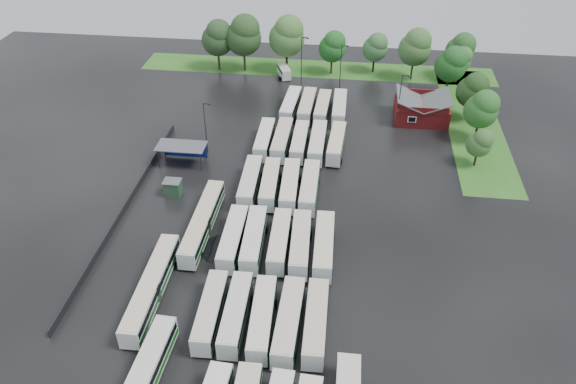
# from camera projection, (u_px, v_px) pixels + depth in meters

# --- Properties ---
(ground) EXTENTS (160.00, 160.00, 0.00)m
(ground) POSITION_uv_depth(u_px,v_px,m) (263.00, 256.00, 76.45)
(ground) COLOR black
(ground) RESTS_ON ground
(brick_building) EXTENTS (10.07, 8.60, 5.39)m
(brick_building) POSITION_uv_depth(u_px,v_px,m) (421.00, 111.00, 107.59)
(brick_building) COLOR maroon
(brick_building) RESTS_ON ground
(wash_shed) EXTENTS (8.20, 4.20, 3.58)m
(wash_shed) POSITION_uv_depth(u_px,v_px,m) (182.00, 147.00, 94.26)
(wash_shed) COLOR #2D2D30
(wash_shed) RESTS_ON ground
(utility_hut) EXTENTS (2.70, 2.20, 2.62)m
(utility_hut) POSITION_uv_depth(u_px,v_px,m) (173.00, 188.00, 87.50)
(utility_hut) COLOR #22432B
(utility_hut) RESTS_ON ground
(grass_strip_north) EXTENTS (80.00, 10.00, 0.01)m
(grass_strip_north) POSITION_uv_depth(u_px,v_px,m) (316.00, 69.00, 128.69)
(grass_strip_north) COLOR #316D1F
(grass_strip_north) RESTS_ON ground
(grass_strip_east) EXTENTS (10.00, 50.00, 0.01)m
(grass_strip_east) POSITION_uv_depth(u_px,v_px,m) (473.00, 122.00, 107.69)
(grass_strip_east) COLOR #316D1F
(grass_strip_east) RESTS_ON ground
(west_fence) EXTENTS (0.10, 50.00, 1.20)m
(west_fence) POSITION_uv_depth(u_px,v_px,m) (126.00, 206.00, 84.79)
(west_fence) COLOR #2D2D30
(west_fence) RESTS_ON ground
(bus_r1c0) EXTENTS (2.78, 11.40, 3.15)m
(bus_r1c0) POSITION_uv_depth(u_px,v_px,m) (211.00, 311.00, 66.03)
(bus_r1c0) COLOR silver
(bus_r1c0) RESTS_ON ground
(bus_r1c1) EXTENTS (2.71, 11.53, 3.19)m
(bus_r1c1) POSITION_uv_depth(u_px,v_px,m) (236.00, 313.00, 65.72)
(bus_r1c1) COLOR silver
(bus_r1c1) RESTS_ON ground
(bus_r1c2) EXTENTS (3.03, 11.68, 3.22)m
(bus_r1c2) POSITION_uv_depth(u_px,v_px,m) (262.00, 318.00, 65.10)
(bus_r1c2) COLOR silver
(bus_r1c2) RESTS_ON ground
(bus_r1c3) EXTENTS (2.71, 12.01, 3.34)m
(bus_r1c3) POSITION_uv_depth(u_px,v_px,m) (289.00, 321.00, 64.64)
(bus_r1c3) COLOR silver
(bus_r1c3) RESTS_ON ground
(bus_r1c4) EXTENTS (2.68, 11.71, 3.25)m
(bus_r1c4) POSITION_uv_depth(u_px,v_px,m) (316.00, 322.00, 64.58)
(bus_r1c4) COLOR silver
(bus_r1c4) RESTS_ON ground
(bus_r2c0) EXTENTS (2.74, 11.85, 3.29)m
(bus_r2c0) POSITION_uv_depth(u_px,v_px,m) (233.00, 238.00, 76.77)
(bus_r2c0) COLOR silver
(bus_r2c0) RESTS_ON ground
(bus_r2c1) EXTENTS (3.07, 11.96, 3.30)m
(bus_r2c1) POSITION_uv_depth(u_px,v_px,m) (254.00, 239.00, 76.60)
(bus_r2c1) COLOR silver
(bus_r2c1) RESTS_ON ground
(bus_r2c2) EXTENTS (2.77, 11.45, 3.17)m
(bus_r2c2) POSITION_uv_depth(u_px,v_px,m) (280.00, 241.00, 76.45)
(bus_r2c2) COLOR silver
(bus_r2c2) RESTS_ON ground
(bus_r2c3) EXTENTS (3.05, 11.90, 3.28)m
(bus_r2c3) POSITION_uv_depth(u_px,v_px,m) (300.00, 244.00, 75.85)
(bus_r2c3) COLOR silver
(bus_r2c3) RESTS_ON ground
(bus_r2c4) EXTENTS (2.85, 11.96, 3.31)m
(bus_r2c4) POSITION_uv_depth(u_px,v_px,m) (324.00, 245.00, 75.53)
(bus_r2c4) COLOR silver
(bus_r2c4) RESTS_ON ground
(bus_r3c0) EXTENTS (2.90, 11.91, 3.30)m
(bus_r3c0) POSITION_uv_depth(u_px,v_px,m) (250.00, 182.00, 87.89)
(bus_r3c0) COLOR silver
(bus_r3c0) RESTS_ON ground
(bus_r3c1) EXTENTS (2.98, 11.60, 3.20)m
(bus_r3c1) POSITION_uv_depth(u_px,v_px,m) (270.00, 184.00, 87.62)
(bus_r3c1) COLOR silver
(bus_r3c1) RESTS_ON ground
(bus_r3c2) EXTENTS (3.01, 11.93, 3.30)m
(bus_r3c2) POSITION_uv_depth(u_px,v_px,m) (290.00, 186.00, 87.10)
(bus_r3c2) COLOR silver
(bus_r3c2) RESTS_ON ground
(bus_r3c3) EXTENTS (2.65, 11.87, 3.30)m
(bus_r3c3) POSITION_uv_depth(u_px,v_px,m) (310.00, 187.00, 86.79)
(bus_r3c3) COLOR silver
(bus_r3c3) RESTS_ON ground
(bus_r4c0) EXTENTS (2.60, 11.46, 3.18)m
(bus_r4c0) POSITION_uv_depth(u_px,v_px,m) (264.00, 139.00, 98.92)
(bus_r4c0) COLOR silver
(bus_r4c0) RESTS_ON ground
(bus_r4c1) EXTENTS (2.65, 11.94, 3.32)m
(bus_r4c1) POSITION_uv_depth(u_px,v_px,m) (282.00, 140.00, 98.63)
(bus_r4c1) COLOR silver
(bus_r4c1) RESTS_ON ground
(bus_r4c2) EXTENTS (2.44, 11.32, 3.15)m
(bus_r4c2) POSITION_uv_depth(u_px,v_px,m) (300.00, 142.00, 98.23)
(bus_r4c2) COLOR silver
(bus_r4c2) RESTS_ON ground
(bus_r4c3) EXTENTS (2.57, 11.89, 3.31)m
(bus_r4c3) POSITION_uv_depth(u_px,v_px,m) (318.00, 143.00, 97.80)
(bus_r4c3) COLOR silver
(bus_r4c3) RESTS_ON ground
(bus_r4c4) EXTENTS (2.99, 11.58, 3.19)m
(bus_r4c4) POSITION_uv_depth(u_px,v_px,m) (336.00, 143.00, 97.81)
(bus_r4c4) COLOR silver
(bus_r4c4) RESTS_ON ground
(bus_r5c1) EXTENTS (3.11, 11.95, 3.29)m
(bus_r5c1) POSITION_uv_depth(u_px,v_px,m) (291.00, 105.00, 109.72)
(bus_r5c1) COLOR silver
(bus_r5c1) RESTS_ON ground
(bus_r5c2) EXTENTS (2.81, 11.84, 3.28)m
(bus_r5c2) POSITION_uv_depth(u_px,v_px,m) (307.00, 106.00, 109.34)
(bus_r5c2) COLOR silver
(bus_r5c2) RESTS_ON ground
(bus_r5c3) EXTENTS (2.80, 11.44, 3.16)m
(bus_r5c3) POSITION_uv_depth(u_px,v_px,m) (323.00, 108.00, 108.94)
(bus_r5c3) COLOR silver
(bus_r5c3) RESTS_ON ground
(bus_r5c4) EXTENTS (2.59, 11.86, 3.30)m
(bus_r5c4) POSITION_uv_depth(u_px,v_px,m) (339.00, 108.00, 108.64)
(bus_r5c4) COLOR silver
(bus_r5c4) RESTS_ON ground
(artic_bus_west_b) EXTENTS (2.59, 17.29, 3.20)m
(artic_bus_west_b) POSITION_uv_depth(u_px,v_px,m) (203.00, 222.00, 79.76)
(artic_bus_west_b) COLOR silver
(artic_bus_west_b) RESTS_ON ground
(artic_bus_west_c) EXTENTS (2.64, 17.26, 3.20)m
(artic_bus_west_c) POSITION_uv_depth(u_px,v_px,m) (152.00, 287.00, 69.23)
(artic_bus_west_c) COLOR silver
(artic_bus_west_c) RESTS_ON ground
(minibus) EXTENTS (3.76, 5.73, 2.35)m
(minibus) POSITION_uv_depth(u_px,v_px,m) (284.00, 71.00, 124.35)
(minibus) COLOR silver
(minibus) RESTS_ON ground
(tree_north_0) EXTENTS (7.03, 7.03, 11.65)m
(tree_north_0) POSITION_uv_depth(u_px,v_px,m) (218.00, 37.00, 124.16)
(tree_north_0) COLOR #392A1C
(tree_north_0) RESTS_ON ground
(tree_north_1) EXTENTS (7.90, 7.90, 13.09)m
(tree_north_1) POSITION_uv_depth(u_px,v_px,m) (244.00, 35.00, 122.93)
(tree_north_1) COLOR #382B1D
(tree_north_1) RESTS_ON ground
(tree_north_2) EXTENTS (7.89, 7.89, 13.07)m
(tree_north_2) POSITION_uv_depth(u_px,v_px,m) (287.00, 35.00, 122.56)
(tree_north_2) COLOR black
(tree_north_2) RESTS_ON ground
(tree_north_3) EXTENTS (6.02, 6.02, 9.96)m
(tree_north_3) POSITION_uv_depth(u_px,v_px,m) (333.00, 46.00, 122.78)
(tree_north_3) COLOR #312319
(tree_north_3) RESTS_ON ground
(tree_north_4) EXTENTS (5.56, 5.56, 9.21)m
(tree_north_4) POSITION_uv_depth(u_px,v_px,m) (376.00, 47.00, 123.78)
(tree_north_4) COLOR black
(tree_north_4) RESTS_ON ground
(tree_north_5) EXTENTS (7.02, 7.02, 11.63)m
(tree_north_5) POSITION_uv_depth(u_px,v_px,m) (416.00, 47.00, 119.61)
(tree_north_5) COLOR #3B2D1D
(tree_north_5) RESTS_ON ground
(tree_north_6) EXTENTS (6.30, 6.30, 10.43)m
(tree_north_6) POSITION_uv_depth(u_px,v_px,m) (461.00, 49.00, 120.61)
(tree_north_6) COLOR #312315
(tree_north_6) RESTS_ON ground
(tree_east_0) EXTENTS (4.25, 4.22, 6.99)m
(tree_east_0) POSITION_uv_depth(u_px,v_px,m) (480.00, 143.00, 92.54)
(tree_east_0) COLOR #322013
(tree_east_0) RESTS_ON ground
(tree_east_1) EXTENTS (6.05, 6.05, 10.02)m
(tree_east_1) POSITION_uv_depth(u_px,v_px,m) (482.00, 109.00, 98.31)
(tree_east_1) COLOR black
(tree_east_1) RESTS_ON ground
(tree_east_2) EXTENTS (5.89, 5.89, 9.76)m
(tree_east_2) POSITION_uv_depth(u_px,v_px,m) (473.00, 90.00, 105.03)
(tree_east_2) COLOR black
(tree_east_2) RESTS_ON ground
(tree_east_3) EXTENTS (6.43, 6.43, 10.64)m
(tree_east_3) POSITION_uv_depth(u_px,v_px,m) (452.00, 64.00, 113.69)
(tree_east_3) COLOR black
(tree_east_3) RESTS_ON ground
(tree_east_4) EXTENTS (5.07, 5.05, 8.37)m
(tree_east_4) POSITION_uv_depth(u_px,v_px,m) (460.00, 59.00, 119.45)
(tree_east_4) COLOR #342014
(tree_east_4) RESTS_ON ground
(lamp_post_ne) EXTENTS (1.54, 0.30, 10.00)m
(lamp_post_ne) POSITION_uv_depth(u_px,v_px,m) (401.00, 96.00, 103.84)
(lamp_post_ne) COLOR #2D2D30
(lamp_post_ne) RESTS_ON ground
(lamp_post_nw) EXTENTS (1.49, 0.29, 9.65)m
(lamp_post_nw) POSITION_uv_depth(u_px,v_px,m) (206.00, 125.00, 95.34)
(lamp_post_nw) COLOR #2D2D30
(lamp_post_nw) RESTS_ON ground
(lamp_post_back_w) EXTENTS (1.61, 0.31, 10.46)m
(lamp_post_back_w) POSITION_uv_depth(u_px,v_px,m) (302.00, 57.00, 118.53)
(lamp_post_back_w) COLOR #2D2D30
(lamp_post_back_w) RESTS_ON ground
(lamp_post_back_e) EXTENTS (1.57, 0.30, 10.17)m
(lamp_post_back_e) POSITION_uv_depth(u_px,v_px,m) (341.00, 65.00, 115.51)
(lamp_post_back_e) COLOR #2D2D30
(lamp_post_back_e) RESTS_ON ground
(puddle_2) EXTENTS (6.87, 6.87, 0.01)m
(puddle_2) POSITION_uv_depth(u_px,v_px,m) (226.00, 249.00, 77.62)
(puddle_2) COLOR black
(puddle_2) RESTS_ON ground
(puddle_3) EXTENTS (4.81, 4.81, 0.01)m
(puddle_3) POSITION_uv_depth(u_px,v_px,m) (308.00, 274.00, 73.57)
(puddle_3) COLOR black
(puddle_3) RESTS_ON ground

